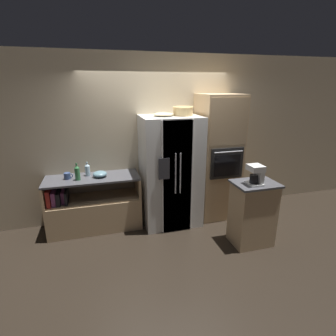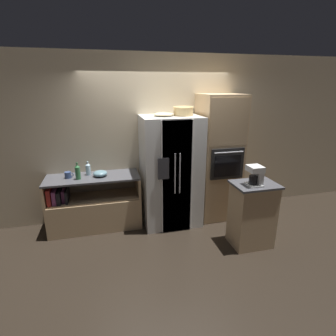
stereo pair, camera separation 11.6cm
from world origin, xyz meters
The scene contains 13 objects.
ground_plane centered at (0.00, 0.00, 0.00)m, with size 20.00×20.00×0.00m, color black.
wall_back centered at (0.00, 0.45, 1.40)m, with size 12.00×0.06×2.80m.
counter_left centered at (-1.15, 0.13, 0.33)m, with size 1.47×0.57×0.89m.
refrigerator centered at (0.14, 0.03, 0.91)m, with size 0.95×0.81×1.83m.
wall_oven centered at (1.01, 0.08, 1.08)m, with size 0.69×0.74×2.16m.
island_counter centered at (1.12, -0.94, 0.49)m, with size 0.62×0.47×0.97m.
wicker_basket centered at (0.34, 0.03, 1.91)m, with size 0.32×0.32×0.14m.
fruit_bowl centered at (0.02, 0.05, 1.86)m, with size 0.32×0.32×0.06m.
bottle_tall centered at (-1.34, 0.06, 1.01)m, with size 0.08×0.08×0.27m.
bottle_short centered at (-1.19, 0.24, 1.00)m, with size 0.08×0.08×0.23m.
mug centered at (-1.50, 0.16, 0.94)m, with size 0.14×0.10×0.10m.
mixing_bowl centered at (-1.01, 0.12, 0.94)m, with size 0.22×0.22×0.09m.
coffee_maker centered at (1.07, -1.00, 1.12)m, with size 0.19×0.21×0.28m.
Camera 1 is at (-1.01, -3.96, 2.29)m, focal length 28.00 mm.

